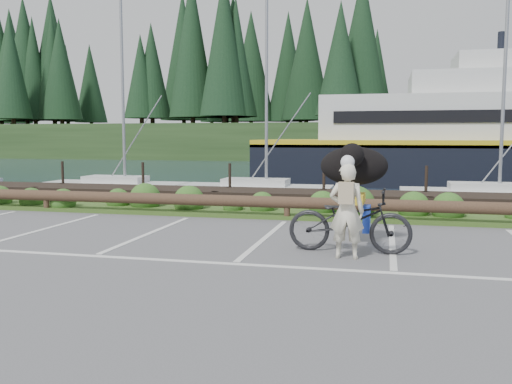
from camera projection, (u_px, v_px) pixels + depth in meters
ground at (240, 259)px, 9.46m from camera, size 72.00×72.00×0.00m
harbor_backdrop at (372, 150)px, 85.28m from camera, size 170.00×160.00×30.00m
vegetation_strip at (292, 214)px, 14.58m from camera, size 34.00×1.60×0.10m
log_rail at (287, 220)px, 13.91m from camera, size 32.00×0.30×0.60m
bicycle at (349, 221)px, 9.96m from camera, size 2.28×0.86×1.18m
cyclist at (347, 211)px, 9.43m from camera, size 0.62×0.42×1.67m
dog at (354, 166)px, 10.55m from camera, size 0.68×1.32×0.75m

